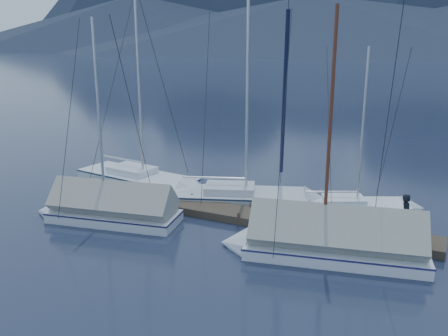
# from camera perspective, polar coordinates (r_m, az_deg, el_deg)

# --- Properties ---
(ground) EXTENTS (1000.00, 1000.00, 0.00)m
(ground) POSITION_cam_1_polar(r_m,az_deg,el_deg) (19.54, -2.52, -7.64)
(ground) COLOR #151C30
(ground) RESTS_ON ground
(dock) EXTENTS (18.00, 1.50, 0.54)m
(dock) POSITION_cam_1_polar(r_m,az_deg,el_deg) (21.16, 0.00, -5.47)
(dock) COLOR #382D23
(dock) RESTS_ON ground
(mooring_posts) EXTENTS (15.12, 1.52, 0.35)m
(mooring_posts) POSITION_cam_1_polar(r_m,az_deg,el_deg) (21.28, -1.22, -4.66)
(mooring_posts) COLOR #382D23
(mooring_posts) RESTS_ON ground
(sailboat_open_left) EXTENTS (8.31, 3.63, 10.68)m
(sailboat_open_left) POSITION_cam_1_polar(r_m,az_deg,el_deg) (25.61, -8.72, -1.74)
(sailboat_open_left) COLOR silver
(sailboat_open_left) RESTS_ON ground
(sailboat_open_mid) EXTENTS (8.14, 4.71, 10.39)m
(sailboat_open_mid) POSITION_cam_1_polar(r_m,az_deg,el_deg) (22.86, 4.04, -3.71)
(sailboat_open_mid) COLOR silver
(sailboat_open_mid) RESTS_ON ground
(sailboat_open_right) EXTENTS (6.23, 4.12, 8.04)m
(sailboat_open_right) POSITION_cam_1_polar(r_m,az_deg,el_deg) (22.70, 16.69, -4.59)
(sailboat_open_right) COLOR white
(sailboat_open_right) RESTS_ON ground
(sailboat_covered_near) EXTENTS (7.72, 3.72, 9.64)m
(sailboat_covered_near) POSITION_cam_1_polar(r_m,az_deg,el_deg) (17.67, 11.33, -8.81)
(sailboat_covered_near) COLOR white
(sailboat_covered_near) RESTS_ON ground
(sailboat_covered_far) EXTENTS (6.86, 3.19, 9.28)m
(sailboat_covered_far) POSITION_cam_1_polar(r_m,az_deg,el_deg) (21.19, -14.37, -4.95)
(sailboat_covered_far) COLOR silver
(sailboat_covered_far) RESTS_ON ground
(person) EXTENTS (0.48, 0.65, 1.66)m
(person) POSITION_cam_1_polar(r_m,az_deg,el_deg) (19.24, 21.03, -5.33)
(person) COLOR black
(person) RESTS_ON dock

